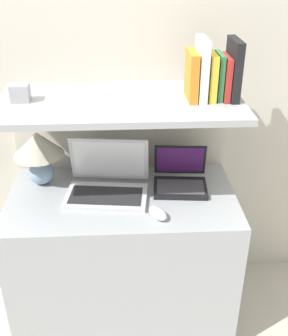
{
  "coord_description": "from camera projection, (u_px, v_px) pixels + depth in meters",
  "views": [
    {
      "loc": [
        0.01,
        -1.36,
        1.78
      ],
      "look_at": [
        0.1,
        0.29,
        0.87
      ],
      "focal_mm": 45.0,
      "sensor_mm": 36.0,
      "label": 1
    }
  ],
  "objects": [
    {
      "name": "computer_mouse",
      "position": [
        158.0,
        213.0,
        1.8
      ],
      "size": [
        0.1,
        0.12,
        0.04
      ],
      "color": "white",
      "rests_on": "desk"
    },
    {
      "name": "laptop_large",
      "position": [
        107.0,
        183.0,
        1.95
      ],
      "size": [
        0.4,
        0.31,
        0.25
      ],
      "color": "silver",
      "rests_on": "desk"
    },
    {
      "name": "wall_back",
      "position": [
        119.0,
        75.0,
        2.04
      ],
      "size": [
        6.0,
        0.05,
        2.4
      ],
      "color": "beige",
      "rests_on": "ground_plane"
    },
    {
      "name": "table_lamp",
      "position": [
        39.0,
        150.0,
        1.97
      ],
      "size": [
        0.24,
        0.24,
        0.27
      ],
      "color": "#7593B2",
      "rests_on": "desk"
    },
    {
      "name": "book_red",
      "position": [
        225.0,
        77.0,
        1.78
      ],
      "size": [
        0.02,
        0.16,
        0.18
      ],
      "color": "#A82823",
      "rests_on": "shelf"
    },
    {
      "name": "book_black",
      "position": [
        233.0,
        69.0,
        1.76
      ],
      "size": [
        0.03,
        0.18,
        0.25
      ],
      "color": "black",
      "rests_on": "shelf"
    },
    {
      "name": "book_green",
      "position": [
        219.0,
        76.0,
        1.77
      ],
      "size": [
        0.02,
        0.14,
        0.19
      ],
      "color": "#2D7042",
      "rests_on": "shelf"
    },
    {
      "name": "book_white",
      "position": [
        202.0,
        69.0,
        1.75
      ],
      "size": [
        0.03,
        0.17,
        0.25
      ],
      "color": "silver",
      "rests_on": "shelf"
    },
    {
      "name": "router_box",
      "position": [
        131.0,
        162.0,
        2.1
      ],
      "size": [
        0.09,
        0.06,
        0.15
      ],
      "color": "gray",
      "rests_on": "desk"
    },
    {
      "name": "book_orange",
      "position": [
        192.0,
        75.0,
        1.76
      ],
      "size": [
        0.04,
        0.17,
        0.2
      ],
      "color": "orange",
      "rests_on": "shelf"
    },
    {
      "name": "book_yellow",
      "position": [
        211.0,
        76.0,
        1.77
      ],
      "size": [
        0.03,
        0.16,
        0.19
      ],
      "color": "gold",
      "rests_on": "shelf"
    },
    {
      "name": "desk",
      "position": [
        124.0,
        257.0,
        2.13
      ],
      "size": [
        1.06,
        0.58,
        0.73
      ],
      "color": "#999EA3",
      "rests_on": "ground_plane"
    },
    {
      "name": "shelf",
      "position": [
        119.0,
        103.0,
        1.81
      ],
      "size": [
        1.06,
        0.52,
        0.03
      ],
      "color": "#999EA3",
      "rests_on": "back_riser"
    },
    {
      "name": "shelf_gadget",
      "position": [
        20.0,
        93.0,
        1.76
      ],
      "size": [
        0.08,
        0.06,
        0.07
      ],
      "color": "#99999E",
      "rests_on": "shelf"
    },
    {
      "name": "laptop_small",
      "position": [
        180.0,
        179.0,
        2.01
      ],
      "size": [
        0.27,
        0.25,
        0.18
      ],
      "color": "black",
      "rests_on": "desk"
    },
    {
      "name": "back_riser",
      "position": [
        122.0,
        190.0,
        2.3
      ],
      "size": [
        1.06,
        0.04,
        1.15
      ],
      "color": "beige",
      "rests_on": "ground_plane"
    }
  ]
}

